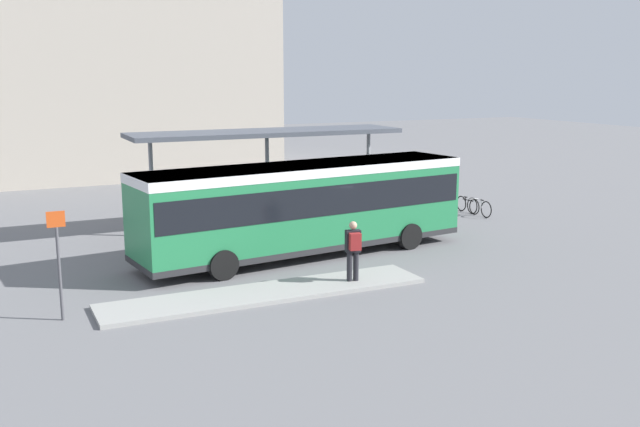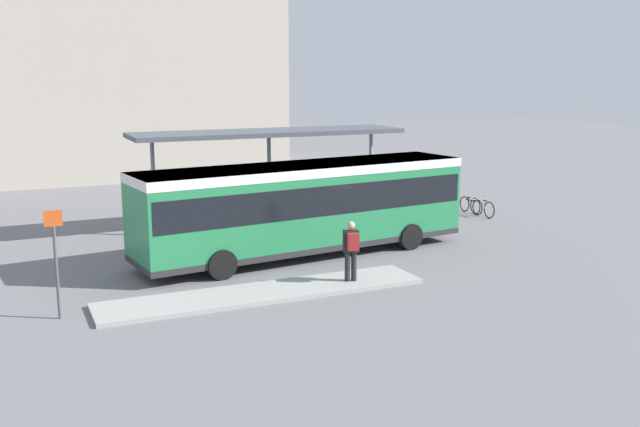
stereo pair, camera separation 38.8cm
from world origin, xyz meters
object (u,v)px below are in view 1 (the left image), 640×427
at_px(bicycle_black, 468,205).
at_px(potted_planter_near_shelter, 227,227).
at_px(bicycle_white, 479,207).
at_px(platform_sign, 59,260).
at_px(city_bus, 305,203).
at_px(pedestrian_waiting, 353,247).
at_px(potted_planter_far_side, 179,232).

relative_size(bicycle_black, potted_planter_near_shelter, 1.32).
height_order(bicycle_white, platform_sign, platform_sign).
distance_m(city_bus, pedestrian_waiting, 3.88).
xyz_separation_m(pedestrian_waiting, bicycle_black, (9.88, 7.64, -0.79)).
height_order(bicycle_black, potted_planter_far_side, potted_planter_far_side).
distance_m(bicycle_white, bicycle_black, 0.78).
bearing_deg(pedestrian_waiting, bicycle_black, -41.07).
bearing_deg(potted_planter_far_side, city_bus, -32.94).
bearing_deg(pedestrian_waiting, city_bus, 8.78).
relative_size(pedestrian_waiting, bicycle_black, 1.09).
height_order(potted_planter_near_shelter, platform_sign, platform_sign).
relative_size(bicycle_black, potted_planter_far_side, 1.26).
relative_size(city_bus, bicycle_black, 7.27).
bearing_deg(city_bus, platform_sign, -164.67).
relative_size(city_bus, pedestrian_waiting, 6.65).
height_order(city_bus, platform_sign, city_bus).
bearing_deg(bicycle_white, pedestrian_waiting, 125.22).
xyz_separation_m(potted_planter_far_side, platform_sign, (-4.50, -5.76, 0.87)).
relative_size(city_bus, platform_sign, 4.24).
bearing_deg(bicycle_black, pedestrian_waiting, -53.11).
height_order(bicycle_white, potted_planter_near_shelter, potted_planter_near_shelter).
relative_size(pedestrian_waiting, potted_planter_near_shelter, 1.44).
distance_m(bicycle_black, platform_sign, 19.36).
relative_size(pedestrian_waiting, potted_planter_far_side, 1.38).
xyz_separation_m(bicycle_black, potted_planter_near_shelter, (-11.64, -1.26, 0.30)).
xyz_separation_m(bicycle_white, potted_planter_near_shelter, (-11.66, -0.48, 0.28)).
distance_m(potted_planter_far_side, platform_sign, 7.36).
distance_m(pedestrian_waiting, potted_planter_far_side, 7.18).
bearing_deg(bicycle_black, potted_planter_near_shelter, -84.64).
xyz_separation_m(city_bus, potted_planter_far_side, (-3.72, 2.41, -1.15)).
bearing_deg(city_bus, potted_planter_far_side, 140.23).
xyz_separation_m(city_bus, potted_planter_near_shelter, (-1.92, 2.57, -1.18)).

